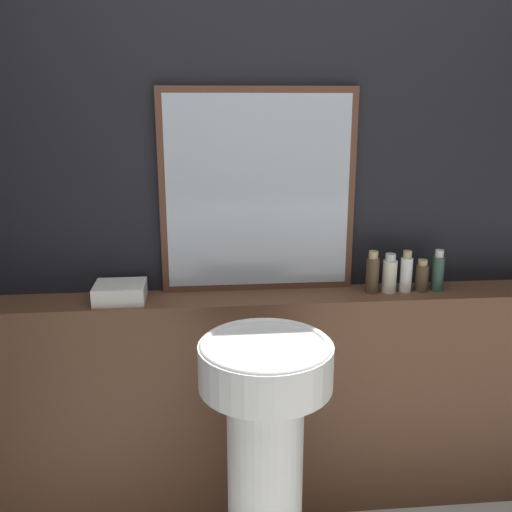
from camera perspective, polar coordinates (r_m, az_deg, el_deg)
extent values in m
cube|color=black|center=(2.24, 1.62, 5.05)|extent=(8.00, 0.06, 2.50)
cube|color=brown|center=(2.39, 1.88, -14.47)|extent=(2.41, 0.21, 0.92)
cylinder|color=white|center=(2.07, 0.91, -22.26)|extent=(0.25, 0.25, 0.77)
cylinder|color=white|center=(1.83, 0.97, -10.87)|extent=(0.43, 0.43, 0.14)
torus|color=white|center=(1.80, 0.98, -8.87)|extent=(0.42, 0.42, 0.02)
cube|color=#563323|center=(2.18, 0.20, 6.42)|extent=(0.74, 0.03, 0.78)
cube|color=#B2BCC6|center=(2.17, 0.23, 6.38)|extent=(0.69, 0.02, 0.73)
cube|color=silver|center=(2.19, -13.42, -3.52)|extent=(0.19, 0.16, 0.07)
cylinder|color=#4C3823|center=(2.25, 11.55, -1.94)|extent=(0.05, 0.05, 0.14)
cylinder|color=tan|center=(2.23, 11.67, 0.11)|extent=(0.04, 0.04, 0.03)
cylinder|color=beige|center=(2.28, 13.19, -2.00)|extent=(0.06, 0.06, 0.13)
cylinder|color=silver|center=(2.25, 13.31, -0.13)|extent=(0.04, 0.04, 0.03)
cylinder|color=white|center=(2.30, 14.77, -1.84)|extent=(0.05, 0.05, 0.14)
cylinder|color=tan|center=(2.27, 14.91, 0.15)|extent=(0.03, 0.03, 0.03)
cylinder|color=#4C3823|center=(2.32, 16.23, -2.14)|extent=(0.05, 0.05, 0.10)
cylinder|color=tan|center=(2.31, 16.35, -0.64)|extent=(0.04, 0.04, 0.02)
cylinder|color=#2D4C3D|center=(2.34, 17.71, -1.71)|extent=(0.05, 0.05, 0.14)
cylinder|color=silver|center=(2.32, 17.88, 0.24)|extent=(0.03, 0.03, 0.03)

